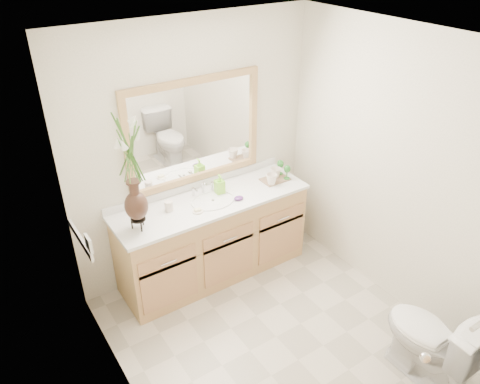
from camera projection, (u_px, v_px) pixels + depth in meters
floor at (276, 337)px, 3.92m from camera, size 2.60×2.60×0.00m
ceiling at (292, 44)px, 2.71m from camera, size 2.40×2.60×0.02m
wall_back at (195, 152)px, 4.25m from camera, size 2.40×0.02×2.40m
wall_front at (440, 334)px, 2.38m from camera, size 2.40×0.02×2.40m
wall_left at (122, 279)px, 2.74m from camera, size 0.02×2.60×2.40m
wall_right at (397, 173)px, 3.89m from camera, size 0.02×2.60×2.40m
vanity at (213, 238)px, 4.45m from camera, size 1.80×0.55×0.80m
counter at (212, 201)px, 4.24m from camera, size 1.84×0.57×0.03m
sink at (213, 206)px, 4.25m from camera, size 0.38×0.34×0.23m
mirror at (195, 132)px, 4.13m from camera, size 1.32×0.04×0.97m
switch_plate at (89, 244)px, 3.41m from camera, size 0.02×0.12×0.12m
toilet at (431, 341)px, 3.41m from camera, size 0.42×0.75×0.74m
flower_vase at (130, 160)px, 3.53m from camera, size 0.22×0.22×0.92m
tumbler at (169, 206)px, 4.06m from camera, size 0.07×0.07×0.09m
soap_dish at (198, 211)px, 4.06m from camera, size 0.10×0.10×0.03m
soap_bottle at (220, 185)px, 4.31m from camera, size 0.08×0.08×0.17m
purple_dish at (239, 198)px, 4.23m from camera, size 0.10×0.09×0.03m
tray at (275, 179)px, 4.56m from camera, size 0.27×0.18×0.01m
mug_left at (272, 179)px, 4.44m from camera, size 0.13×0.13×0.11m
mug_right at (276, 172)px, 4.56m from camera, size 0.12×0.11×0.10m
goblet_front at (287, 170)px, 4.51m from camera, size 0.06×0.06×0.14m
goblet_back at (280, 165)px, 4.59m from camera, size 0.07×0.07×0.15m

